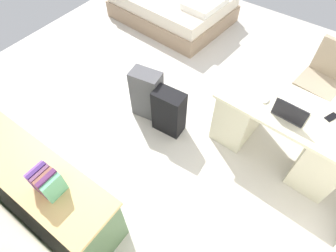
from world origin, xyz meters
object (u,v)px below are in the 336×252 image
(credenza, at_px, (40,184))
(desk, at_px, (281,131))
(bed, at_px, (173,6))
(office_chair, at_px, (319,84))
(laptop, at_px, (290,113))
(suitcase_spare_grey, at_px, (147,94))
(suitcase_black, at_px, (169,112))
(computer_mouse, at_px, (266,100))
(cell_phone_near_laptop, at_px, (331,117))

(credenza, bearing_deg, desk, -130.16)
(desk, distance_m, bed, 3.06)
(office_chair, bearing_deg, laptop, 84.13)
(bed, relative_size, laptop, 6.20)
(suitcase_spare_grey, bearing_deg, laptop, -179.70)
(office_chair, relative_size, suitcase_black, 1.56)
(credenza, xyz_separation_m, suitcase_spare_grey, (-0.07, -1.55, -0.03))
(suitcase_black, height_order, suitcase_spare_grey, suitcase_spare_grey)
(suitcase_spare_grey, height_order, laptop, laptop)
(laptop, bearing_deg, computer_mouse, -12.45)
(office_chair, relative_size, bed, 0.47)
(desk, distance_m, laptop, 0.42)
(office_chair, xyz_separation_m, suitcase_spare_grey, (1.66, 1.31, -0.08))
(cell_phone_near_laptop, bearing_deg, laptop, 56.99)
(desk, relative_size, office_chair, 1.57)
(desk, xyz_separation_m, suitcase_spare_grey, (1.55, 0.38, -0.05))
(laptop, distance_m, cell_phone_near_laptop, 0.41)
(credenza, distance_m, laptop, 2.48)
(suitcase_black, bearing_deg, credenza, 69.85)
(bed, bearing_deg, credenza, 104.98)
(laptop, xyz_separation_m, computer_mouse, (0.26, -0.06, -0.03))
(credenza, bearing_deg, bed, -75.02)
(credenza, height_order, suitcase_black, credenza)
(suitcase_black, bearing_deg, suitcase_spare_grey, -11.10)
(desk, relative_size, cell_phone_near_laptop, 10.86)
(cell_phone_near_laptop, bearing_deg, office_chair, -50.57)
(office_chair, xyz_separation_m, suitcase_black, (1.29, 1.36, -0.12))
(laptop, height_order, computer_mouse, laptop)
(desk, height_order, computer_mouse, computer_mouse)
(office_chair, bearing_deg, suitcase_spare_grey, 38.36)
(suitcase_black, distance_m, cell_phone_near_laptop, 1.68)
(bed, bearing_deg, suitcase_black, 124.05)
(desk, relative_size, suitcase_black, 2.45)
(suitcase_spare_grey, xyz_separation_m, laptop, (-1.55, -0.28, 0.46))
(suitcase_spare_grey, bearing_deg, suitcase_black, 162.87)
(bed, relative_size, cell_phone_near_laptop, 14.71)
(credenza, bearing_deg, office_chair, -121.20)
(bed, height_order, computer_mouse, computer_mouse)
(suitcase_spare_grey, relative_size, laptop, 2.09)
(credenza, xyz_separation_m, computer_mouse, (-1.37, -1.88, 0.39))
(bed, distance_m, laptop, 3.16)
(office_chair, bearing_deg, suitcase_black, 46.52)
(office_chair, height_order, laptop, laptop)
(laptop, relative_size, cell_phone_near_laptop, 2.37)
(desk, bearing_deg, laptop, 87.83)
(credenza, distance_m, computer_mouse, 2.36)
(suitcase_spare_grey, xyz_separation_m, computer_mouse, (-1.29, -0.33, 0.42))
(suitcase_spare_grey, bearing_deg, cell_phone_near_laptop, -174.94)
(credenza, relative_size, bed, 0.90)
(suitcase_black, bearing_deg, office_chair, -137.21)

